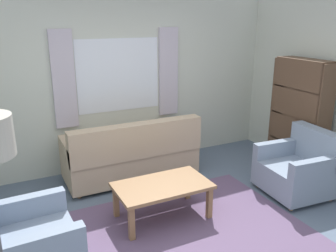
{
  "coord_description": "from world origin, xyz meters",
  "views": [
    {
      "loc": [
        -1.72,
        -2.94,
        2.31
      ],
      "look_at": [
        0.09,
        0.7,
        1.04
      ],
      "focal_mm": 37.78,
      "sensor_mm": 36.0,
      "label": 1
    }
  ],
  "objects_px": {
    "armchair_left": "(24,245)",
    "armchair_right": "(299,169)",
    "couch": "(132,155)",
    "coffee_table": "(162,189)",
    "bookshelf": "(299,120)"
  },
  "relations": [
    {
      "from": "armchair_left",
      "to": "armchair_right",
      "type": "height_order",
      "value": "same"
    },
    {
      "from": "couch",
      "to": "armchair_left",
      "type": "distance_m",
      "value": 2.23
    },
    {
      "from": "armchair_right",
      "to": "couch",
      "type": "bearing_deg",
      "value": -123.05
    },
    {
      "from": "couch",
      "to": "armchair_left",
      "type": "bearing_deg",
      "value": 43.44
    },
    {
      "from": "armchair_left",
      "to": "coffee_table",
      "type": "relative_size",
      "value": 0.8
    },
    {
      "from": "couch",
      "to": "bookshelf",
      "type": "bearing_deg",
      "value": 161.19
    },
    {
      "from": "armchair_right",
      "to": "coffee_table",
      "type": "height_order",
      "value": "armchair_right"
    },
    {
      "from": "couch",
      "to": "bookshelf",
      "type": "relative_size",
      "value": 1.1
    },
    {
      "from": "coffee_table",
      "to": "bookshelf",
      "type": "height_order",
      "value": "bookshelf"
    },
    {
      "from": "armchair_left",
      "to": "coffee_table",
      "type": "height_order",
      "value": "armchair_left"
    },
    {
      "from": "armchair_left",
      "to": "bookshelf",
      "type": "bearing_deg",
      "value": -82.17
    },
    {
      "from": "armchair_left",
      "to": "coffee_table",
      "type": "bearing_deg",
      "value": -78.74
    },
    {
      "from": "armchair_left",
      "to": "bookshelf",
      "type": "height_order",
      "value": "bookshelf"
    },
    {
      "from": "couch",
      "to": "armchair_right",
      "type": "distance_m",
      "value": 2.33
    },
    {
      "from": "coffee_table",
      "to": "bookshelf",
      "type": "distance_m",
      "value": 2.52
    }
  ]
}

